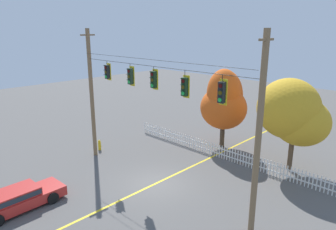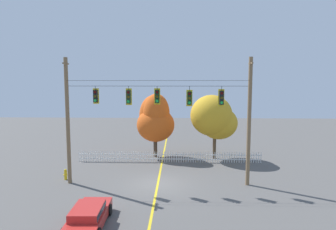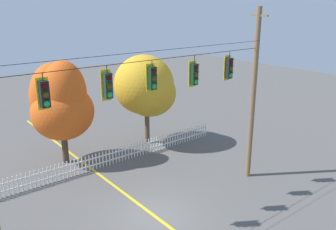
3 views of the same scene
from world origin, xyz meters
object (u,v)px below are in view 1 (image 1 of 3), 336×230
object	(u,v)px
autumn_maple_mid	(293,114)
parked_car	(18,198)
fire_hydrant	(100,145)
traffic_signal_westbound_side	(185,87)
autumn_maple_near_fence	(224,101)
traffic_signal_southbound_primary	(107,72)
traffic_signal_northbound_primary	(222,92)
traffic_signal_northbound_secondary	(131,76)
traffic_signal_eastbound_side	(154,80)

from	to	relation	value
autumn_maple_mid	parked_car	world-z (taller)	autumn_maple_mid
fire_hydrant	traffic_signal_westbound_side	bearing A→B (deg)	-4.60
autumn_maple_near_fence	parked_car	size ratio (longest dim) A/B	1.36
traffic_signal_southbound_primary	traffic_signal_northbound_primary	xyz separation A→B (m)	(9.06, 0.00, -0.10)
parked_car	traffic_signal_northbound_secondary	bearing A→B (deg)	81.00
traffic_signal_northbound_primary	autumn_maple_near_fence	world-z (taller)	traffic_signal_northbound_primary
traffic_signal_northbound_secondary	traffic_signal_eastbound_side	size ratio (longest dim) A/B	1.03
traffic_signal_westbound_side	fire_hydrant	bearing A→B (deg)	175.40
traffic_signal_southbound_primary	traffic_signal_eastbound_side	xyz separation A→B (m)	(4.46, 0.00, -0.02)
autumn_maple_near_fence	fire_hydrant	world-z (taller)	autumn_maple_near_fence
autumn_maple_mid	fire_hydrant	distance (m)	14.37
traffic_signal_eastbound_side	autumn_maple_near_fence	distance (m)	8.67
traffic_signal_eastbound_side	autumn_maple_near_fence	xyz separation A→B (m)	(-0.76, 8.21, -2.70)
traffic_signal_southbound_primary	traffic_signal_northbound_primary	bearing A→B (deg)	0.01
traffic_signal_southbound_primary	fire_hydrant	size ratio (longest dim) A/B	1.55
traffic_signal_northbound_secondary	autumn_maple_near_fence	distance (m)	8.73
traffic_signal_southbound_primary	traffic_signal_northbound_secondary	xyz separation A→B (m)	(2.40, 0.00, -0.04)
autumn_maple_near_fence	fire_hydrant	bearing A→B (deg)	-130.66
traffic_signal_southbound_primary	autumn_maple_mid	bearing A→B (deg)	38.68
traffic_signal_northbound_secondary	parked_car	size ratio (longest dim) A/B	0.29
traffic_signal_southbound_primary	parked_car	distance (m)	9.20
traffic_signal_southbound_primary	traffic_signal_northbound_primary	distance (m)	9.06
traffic_signal_westbound_side	fire_hydrant	size ratio (longest dim) A/B	1.74
traffic_signal_westbound_side	traffic_signal_southbound_primary	bearing A→B (deg)	-180.00
traffic_signal_eastbound_side	traffic_signal_westbound_side	world-z (taller)	same
autumn_maple_near_fence	parked_car	distance (m)	15.66
traffic_signal_northbound_primary	parked_car	xyz separation A→B (m)	(-7.76, -6.94, -5.79)
traffic_signal_northbound_secondary	traffic_signal_eastbound_side	bearing A→B (deg)	-0.01
traffic_signal_eastbound_side	autumn_maple_mid	world-z (taller)	traffic_signal_eastbound_side
traffic_signal_northbound_primary	autumn_maple_mid	bearing A→B (deg)	87.02
traffic_signal_eastbound_side	autumn_maple_mid	xyz separation A→B (m)	(5.00, 7.57, -2.52)
traffic_signal_northbound_secondary	traffic_signal_northbound_primary	bearing A→B (deg)	0.00
autumn_maple_mid	traffic_signal_northbound_secondary	bearing A→B (deg)	-133.00
parked_car	autumn_maple_near_fence	bearing A→B (deg)	80.99
fire_hydrant	traffic_signal_northbound_secondary	bearing A→B (deg)	-8.52
traffic_signal_southbound_primary	autumn_maple_near_fence	bearing A→B (deg)	65.74
traffic_signal_westbound_side	autumn_maple_near_fence	world-z (taller)	traffic_signal_westbound_side
traffic_signal_southbound_primary	traffic_signal_westbound_side	world-z (taller)	same
autumn_maple_near_fence	parked_car	xyz separation A→B (m)	(-2.40, -15.15, -3.18)
traffic_signal_westbound_side	traffic_signal_eastbound_side	bearing A→B (deg)	-180.00
parked_car	traffic_signal_westbound_side	bearing A→B (deg)	51.71
traffic_signal_eastbound_side	traffic_signal_westbound_side	xyz separation A→B (m)	(2.32, 0.00, -0.12)
traffic_signal_eastbound_side	parked_car	xyz separation A→B (m)	(-3.16, -6.94, -5.88)
traffic_signal_northbound_secondary	autumn_maple_near_fence	xyz separation A→B (m)	(1.30, 8.21, -2.67)
traffic_signal_northbound_secondary	autumn_maple_mid	xyz separation A→B (m)	(7.06, 7.57, -2.49)
autumn_maple_mid	fire_hydrant	world-z (taller)	autumn_maple_mid
traffic_signal_westbound_side	traffic_signal_northbound_primary	world-z (taller)	same
traffic_signal_northbound_primary	traffic_signal_eastbound_side	bearing A→B (deg)	-179.99
traffic_signal_northbound_primary	autumn_maple_near_fence	xyz separation A→B (m)	(-5.36, 8.21, -2.61)
parked_car	traffic_signal_northbound_primary	bearing A→B (deg)	41.80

